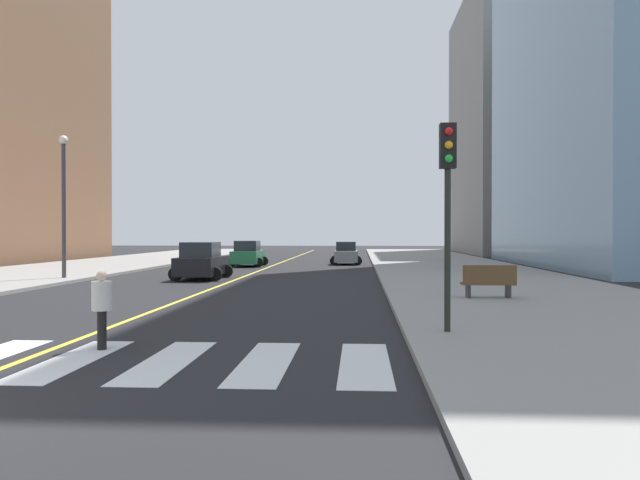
% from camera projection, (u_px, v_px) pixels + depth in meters
% --- Properties ---
extents(sidewalk_kerb_east, '(10.00, 120.00, 0.15)m').
position_uv_depth(sidewalk_kerb_east, '(501.00, 287.00, 27.08)').
color(sidewalk_kerb_east, gray).
rests_on(sidewalk_kerb_east, ground).
extents(crosswalk_paint, '(13.50, 4.00, 0.01)m').
position_uv_depth(crosswalk_paint, '(26.00, 359.00, 11.86)').
color(crosswalk_paint, silver).
rests_on(crosswalk_paint, ground).
extents(lane_divider_paint, '(0.16, 80.00, 0.01)m').
position_uv_depth(lane_divider_paint, '(276.00, 264.00, 47.79)').
color(lane_divider_paint, yellow).
rests_on(lane_divider_paint, ground).
extents(parking_garage_concrete, '(18.00, 24.00, 29.65)m').
position_uv_depth(parking_garage_concrete, '(541.00, 126.00, 74.06)').
color(parking_garage_concrete, gray).
rests_on(parking_garage_concrete, ground).
extents(car_gray_nearest, '(2.41, 3.82, 1.70)m').
position_uv_depth(car_gray_nearest, '(346.00, 254.00, 47.81)').
color(car_gray_nearest, slate).
rests_on(car_gray_nearest, ground).
extents(car_green_second, '(2.54, 4.06, 1.81)m').
position_uv_depth(car_green_second, '(248.00, 254.00, 44.91)').
color(car_green_second, '#236B42').
rests_on(car_green_second, ground).
extents(car_black_third, '(2.66, 4.25, 1.90)m').
position_uv_depth(car_black_third, '(202.00, 262.00, 32.38)').
color(car_black_third, black).
rests_on(car_black_third, ground).
extents(traffic_light_near_corner, '(0.36, 0.41, 4.65)m').
position_uv_depth(traffic_light_near_corner, '(448.00, 185.00, 14.21)').
color(traffic_light_near_corner, black).
rests_on(traffic_light_near_corner, sidewalk_kerb_east).
extents(park_bench, '(1.81, 0.60, 1.12)m').
position_uv_depth(park_bench, '(489.00, 282.00, 21.62)').
color(park_bench, brown).
rests_on(park_bench, sidewalk_kerb_east).
extents(pedestrian_crossing, '(0.39, 0.39, 1.59)m').
position_uv_depth(pedestrian_crossing, '(102.00, 306.00, 12.88)').
color(pedestrian_crossing, black).
rests_on(pedestrian_crossing, ground).
extents(street_lamp, '(0.44, 0.44, 7.01)m').
position_uv_depth(street_lamp, '(64.00, 193.00, 31.41)').
color(street_lamp, '#38383D').
rests_on(street_lamp, sidewalk_kerb_west).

